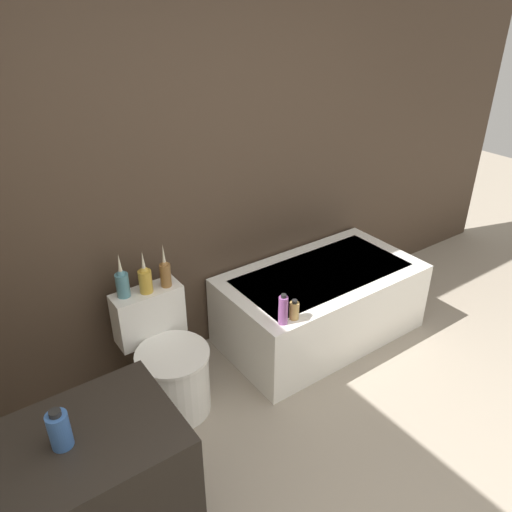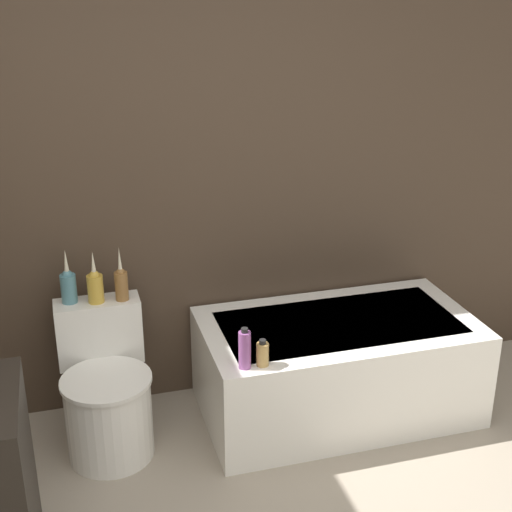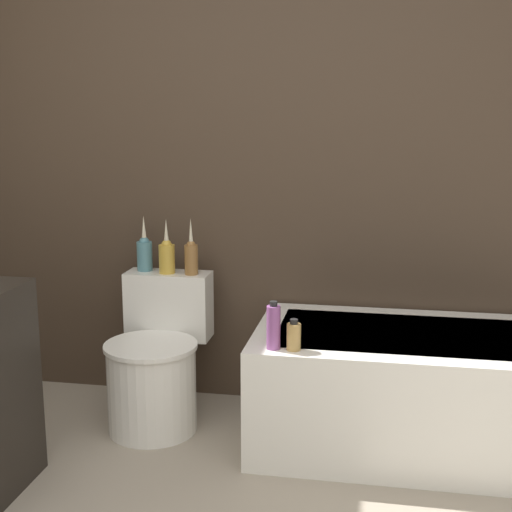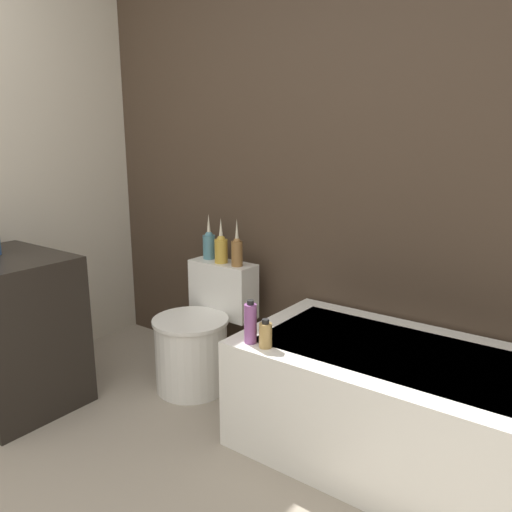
{
  "view_description": "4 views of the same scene",
  "coord_description": "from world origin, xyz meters",
  "px_view_note": "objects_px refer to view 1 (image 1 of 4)",
  "views": [
    {
      "loc": [
        -1.3,
        -0.51,
        2.28
      ],
      "look_at": [
        0.16,
        1.55,
        0.9
      ],
      "focal_mm": 35.0,
      "sensor_mm": 36.0,
      "label": 1
    },
    {
      "loc": [
        -0.51,
        -1.38,
        2.19
      ],
      "look_at": [
        0.31,
        1.48,
        1.01
      ],
      "focal_mm": 50.0,
      "sensor_mm": 36.0,
      "label": 2
    },
    {
      "loc": [
        0.65,
        -1.39,
        1.49
      ],
      "look_at": [
        0.13,
        1.45,
        0.89
      ],
      "focal_mm": 50.0,
      "sensor_mm": 36.0,
      "label": 3
    },
    {
      "loc": [
        1.48,
        -0.32,
        1.43
      ],
      "look_at": [
        0.13,
        1.52,
        0.88
      ],
      "focal_mm": 35.0,
      "sensor_mm": 36.0,
      "label": 4
    }
  ],
  "objects_px": {
    "bathtub": "(320,303)",
    "shampoo_bottle_tall": "(283,310)",
    "soap_bottle_glass": "(59,430)",
    "vase_gold": "(122,282)",
    "vase_bronze": "(165,272)",
    "shampoo_bottle_short": "(294,310)",
    "vase_silver": "(145,279)",
    "toilet": "(168,364)"
  },
  "relations": [
    {
      "from": "bathtub",
      "to": "shampoo_bottle_tall",
      "type": "distance_m",
      "value": 0.75
    },
    {
      "from": "soap_bottle_glass",
      "to": "vase_gold",
      "type": "xyz_separation_m",
      "value": [
        0.62,
        1.0,
        -0.11
      ]
    },
    {
      "from": "shampoo_bottle_tall",
      "to": "bathtub",
      "type": "bearing_deg",
      "value": 27.51
    },
    {
      "from": "bathtub",
      "to": "vase_bronze",
      "type": "bearing_deg",
      "value": 168.94
    },
    {
      "from": "vase_gold",
      "to": "shampoo_bottle_short",
      "type": "distance_m",
      "value": 1.01
    },
    {
      "from": "vase_silver",
      "to": "vase_bronze",
      "type": "height_order",
      "value": "vase_bronze"
    },
    {
      "from": "soap_bottle_glass",
      "to": "vase_bronze",
      "type": "relative_size",
      "value": 0.61
    },
    {
      "from": "vase_bronze",
      "to": "shampoo_bottle_tall",
      "type": "height_order",
      "value": "vase_bronze"
    },
    {
      "from": "soap_bottle_glass",
      "to": "vase_silver",
      "type": "relative_size",
      "value": 0.63
    },
    {
      "from": "soap_bottle_glass",
      "to": "shampoo_bottle_short",
      "type": "height_order",
      "value": "soap_bottle_glass"
    },
    {
      "from": "vase_bronze",
      "to": "vase_silver",
      "type": "bearing_deg",
      "value": 176.86
    },
    {
      "from": "vase_gold",
      "to": "shampoo_bottle_tall",
      "type": "height_order",
      "value": "vase_gold"
    },
    {
      "from": "bathtub",
      "to": "vase_silver",
      "type": "height_order",
      "value": "vase_silver"
    },
    {
      "from": "shampoo_bottle_short",
      "to": "soap_bottle_glass",
      "type": "bearing_deg",
      "value": -163.1
    },
    {
      "from": "vase_gold",
      "to": "vase_silver",
      "type": "distance_m",
      "value": 0.13
    },
    {
      "from": "vase_gold",
      "to": "shampoo_bottle_tall",
      "type": "bearing_deg",
      "value": -37.08
    },
    {
      "from": "shampoo_bottle_short",
      "to": "shampoo_bottle_tall",
      "type": "bearing_deg",
      "value": 178.85
    },
    {
      "from": "toilet",
      "to": "soap_bottle_glass",
      "type": "bearing_deg",
      "value": -134.68
    },
    {
      "from": "toilet",
      "to": "vase_bronze",
      "type": "height_order",
      "value": "vase_bronze"
    },
    {
      "from": "shampoo_bottle_tall",
      "to": "shampoo_bottle_short",
      "type": "distance_m",
      "value": 0.09
    },
    {
      "from": "toilet",
      "to": "vase_gold",
      "type": "distance_m",
      "value": 0.57
    },
    {
      "from": "bathtub",
      "to": "vase_silver",
      "type": "bearing_deg",
      "value": 169.75
    },
    {
      "from": "bathtub",
      "to": "shampoo_bottle_tall",
      "type": "height_order",
      "value": "shampoo_bottle_tall"
    },
    {
      "from": "vase_bronze",
      "to": "shampoo_bottle_short",
      "type": "height_order",
      "value": "vase_bronze"
    },
    {
      "from": "toilet",
      "to": "soap_bottle_glass",
      "type": "xyz_separation_m",
      "value": [
        -0.75,
        -0.76,
        0.61
      ]
    },
    {
      "from": "toilet",
      "to": "shampoo_bottle_short",
      "type": "relative_size",
      "value": 5.33
    },
    {
      "from": "soap_bottle_glass",
      "to": "vase_silver",
      "type": "bearing_deg",
      "value": 52.19
    },
    {
      "from": "toilet",
      "to": "vase_silver",
      "type": "bearing_deg",
      "value": 90.0
    },
    {
      "from": "soap_bottle_glass",
      "to": "shampoo_bottle_short",
      "type": "xyz_separation_m",
      "value": [
        1.44,
        0.44,
        -0.32
      ]
    },
    {
      "from": "bathtub",
      "to": "soap_bottle_glass",
      "type": "height_order",
      "value": "soap_bottle_glass"
    },
    {
      "from": "vase_gold",
      "to": "vase_bronze",
      "type": "height_order",
      "value": "same"
    },
    {
      "from": "bathtub",
      "to": "shampoo_bottle_short",
      "type": "bearing_deg",
      "value": -148.59
    },
    {
      "from": "toilet",
      "to": "bathtub",
      "type": "bearing_deg",
      "value": -0.46
    },
    {
      "from": "vase_silver",
      "to": "bathtub",
      "type": "bearing_deg",
      "value": -10.25
    },
    {
      "from": "vase_silver",
      "to": "vase_bronze",
      "type": "bearing_deg",
      "value": -3.14
    },
    {
      "from": "bathtub",
      "to": "shampoo_bottle_tall",
      "type": "bearing_deg",
      "value": -152.49
    },
    {
      "from": "bathtub",
      "to": "shampoo_bottle_tall",
      "type": "xyz_separation_m",
      "value": [
        -0.59,
        -0.31,
        0.35
      ]
    },
    {
      "from": "vase_gold",
      "to": "vase_bronze",
      "type": "bearing_deg",
      "value": -9.27
    },
    {
      "from": "soap_bottle_glass",
      "to": "toilet",
      "type": "bearing_deg",
      "value": 45.32
    },
    {
      "from": "soap_bottle_glass",
      "to": "shampoo_bottle_tall",
      "type": "height_order",
      "value": "soap_bottle_glass"
    },
    {
      "from": "vase_silver",
      "to": "shampoo_bottle_short",
      "type": "relative_size",
      "value": 2.05
    },
    {
      "from": "shampoo_bottle_tall",
      "to": "shampoo_bottle_short",
      "type": "xyz_separation_m",
      "value": [
        0.08,
        -0.0,
        -0.03
      ]
    }
  ]
}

